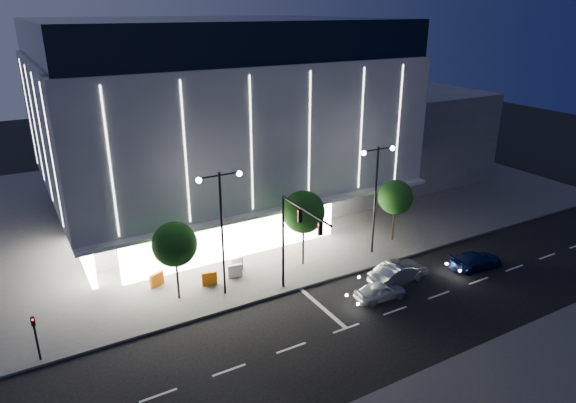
% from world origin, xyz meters
% --- Properties ---
extents(ground, '(160.00, 160.00, 0.00)m').
position_xyz_m(ground, '(0.00, 0.00, 0.00)').
color(ground, black).
rests_on(ground, ground).
extents(sidewalk_museum, '(70.00, 40.00, 0.15)m').
position_xyz_m(sidewalk_museum, '(5.00, 24.00, 0.07)').
color(sidewalk_museum, '#474747').
rests_on(sidewalk_museum, ground).
extents(museum, '(30.00, 25.80, 18.00)m').
position_xyz_m(museum, '(2.98, 22.31, 9.27)').
color(museum, '#4C4C51').
rests_on(museum, ground).
extents(annex_building, '(16.00, 20.00, 10.00)m').
position_xyz_m(annex_building, '(26.00, 24.00, 5.00)').
color(annex_building, '#4C4C51').
rests_on(annex_building, ground).
extents(traffic_mast, '(0.33, 5.89, 7.07)m').
position_xyz_m(traffic_mast, '(1.00, 3.34, 5.03)').
color(traffic_mast, black).
rests_on(traffic_mast, ground).
extents(street_lamp_west, '(3.16, 0.36, 9.00)m').
position_xyz_m(street_lamp_west, '(-3.00, 6.00, 5.96)').
color(street_lamp_west, black).
rests_on(street_lamp_west, ground).
extents(street_lamp_east, '(3.16, 0.36, 9.00)m').
position_xyz_m(street_lamp_east, '(10.00, 6.00, 5.96)').
color(street_lamp_east, black).
rests_on(street_lamp_east, ground).
extents(ped_signal_far, '(0.22, 0.24, 3.00)m').
position_xyz_m(ped_signal_far, '(-15.00, 4.50, 1.89)').
color(ped_signal_far, black).
rests_on(ped_signal_far, ground).
extents(tree_left, '(3.02, 3.02, 5.72)m').
position_xyz_m(tree_left, '(-5.97, 7.02, 4.03)').
color(tree_left, black).
rests_on(tree_left, ground).
extents(tree_mid, '(3.25, 3.25, 6.15)m').
position_xyz_m(tree_mid, '(4.03, 7.02, 4.33)').
color(tree_mid, black).
rests_on(tree_mid, ground).
extents(tree_right, '(2.91, 2.91, 5.51)m').
position_xyz_m(tree_right, '(13.03, 7.02, 3.88)').
color(tree_right, black).
rests_on(tree_right, ground).
extents(car_lead, '(3.80, 1.82, 1.25)m').
position_xyz_m(car_lead, '(6.06, 0.17, 0.63)').
color(car_lead, '#ABADB3').
rests_on(car_lead, ground).
extents(car_second, '(4.89, 2.16, 1.56)m').
position_xyz_m(car_second, '(8.71, 1.37, 0.78)').
color(car_second, '#A5A8AD').
rests_on(car_second, ground).
extents(car_third, '(4.55, 2.20, 1.28)m').
position_xyz_m(car_third, '(15.38, 0.07, 0.64)').
color(car_third, navy).
rests_on(car_third, ground).
extents(barrier_a, '(1.11, 0.67, 1.00)m').
position_xyz_m(barrier_a, '(-6.82, 9.35, 0.65)').
color(barrier_a, '#D95F0C').
rests_on(barrier_a, sidewalk_museum).
extents(barrier_b, '(1.13, 0.41, 1.00)m').
position_xyz_m(barrier_b, '(-1.45, 7.75, 0.65)').
color(barrier_b, white).
rests_on(barrier_b, sidewalk_museum).
extents(barrier_c, '(1.13, 0.49, 1.00)m').
position_xyz_m(barrier_c, '(-3.51, 7.62, 0.65)').
color(barrier_c, orange).
rests_on(barrier_c, sidewalk_museum).
extents(barrier_d, '(1.12, 0.37, 1.00)m').
position_xyz_m(barrier_d, '(-0.92, 8.66, 0.65)').
color(barrier_d, white).
rests_on(barrier_d, sidewalk_museum).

